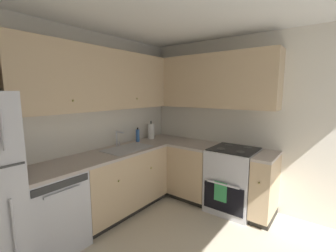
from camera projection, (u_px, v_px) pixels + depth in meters
wall_back at (76, 127)px, 2.89m from camera, size 3.52×0.05×2.46m
wall_right at (260, 124)px, 3.18m from camera, size 0.05×3.66×2.46m
dishwasher at (50, 211)px, 2.39m from camera, size 0.60×0.63×0.85m
lower_cabinets_back at (121, 182)px, 3.16m from camera, size 1.35×0.62×0.85m
countertop_back at (120, 151)px, 3.09m from camera, size 2.55×0.60×0.03m
lower_cabinets_right at (211, 176)px, 3.39m from camera, size 0.62×1.50×0.85m
countertop_right at (212, 147)px, 3.32m from camera, size 0.60×1.50×0.03m
oven_range at (233, 179)px, 3.20m from camera, size 0.68×0.62×1.03m
upper_cabinets_back at (100, 80)px, 2.90m from camera, size 2.23×0.34×0.78m
upper_cabinets_right at (207, 82)px, 3.39m from camera, size 0.32×2.05×0.78m
sink at (128, 151)px, 3.17m from camera, size 0.67×0.40×0.10m
faucet at (118, 137)px, 3.27m from camera, size 0.07×0.16×0.23m
soap_bottle at (138, 135)px, 3.60m from camera, size 0.06×0.06×0.23m
paper_towel_roll at (151, 131)px, 3.82m from camera, size 0.11×0.11×0.31m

